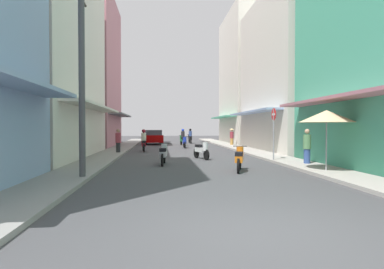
% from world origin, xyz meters
% --- Properties ---
extents(ground_plane, '(88.33, 88.33, 0.00)m').
position_xyz_m(ground_plane, '(0.00, 16.07, 0.00)').
color(ground_plane, '#424244').
extents(sidewalk_left, '(1.71, 48.15, 0.12)m').
position_xyz_m(sidewalk_left, '(-4.68, 16.07, 0.06)').
color(sidewalk_left, gray).
rests_on(sidewalk_left, ground).
extents(sidewalk_right, '(1.71, 48.15, 0.12)m').
position_xyz_m(sidewalk_right, '(4.68, 16.07, 0.06)').
color(sidewalk_right, '#ADA89E').
rests_on(sidewalk_right, ground).
extents(building_left_mid, '(7.05, 11.35, 11.44)m').
position_xyz_m(building_left_mid, '(-8.53, 13.02, 5.72)').
color(building_left_mid, silver).
rests_on(building_left_mid, ground).
extents(building_left_far, '(7.05, 8.93, 12.94)m').
position_xyz_m(building_left_far, '(-8.53, 23.97, 6.46)').
color(building_left_far, '#B7727F').
rests_on(building_left_far, ground).
extents(building_right_mid, '(7.05, 10.71, 11.16)m').
position_xyz_m(building_right_mid, '(8.53, 17.72, 5.58)').
color(building_right_mid, silver).
rests_on(building_right_mid, ground).
extents(building_right_far, '(7.05, 9.69, 13.77)m').
position_xyz_m(building_right_far, '(8.53, 28.78, 6.88)').
color(building_right_far, silver).
rests_on(building_right_far, ground).
extents(motorbike_black, '(0.55, 1.81, 1.58)m').
position_xyz_m(motorbike_black, '(1.60, 29.20, 0.70)').
color(motorbike_black, black).
rests_on(motorbike_black, ground).
extents(motorbike_blue, '(0.55, 1.81, 0.96)m').
position_xyz_m(motorbike_blue, '(0.42, 21.57, 0.50)').
color(motorbike_blue, black).
rests_on(motorbike_blue, ground).
extents(motorbike_orange, '(0.72, 1.75, 0.96)m').
position_xyz_m(motorbike_orange, '(1.51, 7.24, 0.50)').
color(motorbike_orange, black).
rests_on(motorbike_orange, ground).
extents(motorbike_silver, '(0.55, 1.81, 0.96)m').
position_xyz_m(motorbike_silver, '(-1.42, 9.74, 0.50)').
color(motorbike_silver, black).
rests_on(motorbike_silver, ground).
extents(motorbike_maroon, '(0.55, 1.81, 1.58)m').
position_xyz_m(motorbike_maroon, '(-2.74, 17.89, 0.70)').
color(motorbike_maroon, black).
rests_on(motorbike_maroon, ground).
extents(motorbike_white, '(0.74, 1.74, 0.96)m').
position_xyz_m(motorbike_white, '(0.65, 12.08, 0.50)').
color(motorbike_white, black).
rests_on(motorbike_white, ground).
extents(motorbike_green, '(0.57, 1.80, 1.58)m').
position_xyz_m(motorbike_green, '(0.52, 25.36, 0.70)').
color(motorbike_green, black).
rests_on(motorbike_green, ground).
extents(parked_car, '(2.05, 4.22, 1.45)m').
position_xyz_m(parked_car, '(-2.29, 27.61, 0.74)').
color(parked_car, '#8C0000').
rests_on(parked_car, ground).
extents(pedestrian_far, '(0.44, 0.44, 1.63)m').
position_xyz_m(pedestrian_far, '(4.94, 23.90, 0.92)').
color(pedestrian_far, '#BF8C3F').
rests_on(pedestrian_far, ground).
extents(pedestrian_foreground, '(0.34, 0.34, 1.64)m').
position_xyz_m(pedestrian_foreground, '(4.89, 8.58, 0.82)').
color(pedestrian_foreground, '#334C8C').
rests_on(pedestrian_foreground, ground).
extents(pedestrian_crossing, '(0.34, 0.34, 1.60)m').
position_xyz_m(pedestrian_crossing, '(-4.25, 15.81, 0.80)').
color(pedestrian_crossing, '#262628').
rests_on(pedestrian_crossing, ground).
extents(vendor_umbrella, '(2.01, 2.01, 2.35)m').
position_xyz_m(vendor_umbrella, '(4.57, 6.32, 2.12)').
color(vendor_umbrella, '#99999E').
rests_on(vendor_umbrella, ground).
extents(utility_pole, '(0.20, 1.20, 6.43)m').
position_xyz_m(utility_pole, '(-4.08, 5.65, 3.29)').
color(utility_pole, '#4C4C4F').
rests_on(utility_pole, ground).
extents(street_sign_no_entry, '(0.07, 0.60, 2.65)m').
position_xyz_m(street_sign_no_entry, '(3.98, 10.27, 1.72)').
color(street_sign_no_entry, gray).
rests_on(street_sign_no_entry, ground).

